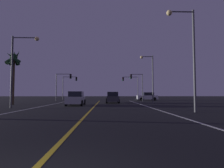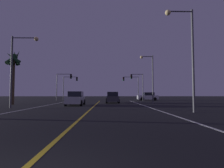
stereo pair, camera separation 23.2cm
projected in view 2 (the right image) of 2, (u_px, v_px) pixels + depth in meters
lane_edge_right at (156, 110)px, 16.49m from camera, size 0.16×39.91×0.01m
lane_edge_left at (23, 110)px, 16.23m from camera, size 0.16×39.91×0.01m
lane_center_divider at (90, 110)px, 16.36m from camera, size 0.16×39.91×0.01m
car_oncoming at (76, 99)px, 22.71m from camera, size 2.02×4.30×1.70m
car_crossing_side at (148, 96)px, 39.11m from camera, size 4.30×2.02×1.70m
car_ahead_far at (112, 98)px, 28.36m from camera, size 2.02×4.30×1.70m
traffic_light_near_right at (137, 81)px, 37.15m from camera, size 2.61×0.36×5.38m
traffic_light_near_left at (64, 81)px, 36.83m from camera, size 3.11×0.36×5.38m
traffic_light_far_right at (131, 83)px, 42.63m from camera, size 3.71×0.36×5.32m
traffic_light_far_left at (70, 83)px, 42.33m from camera, size 3.37×0.36×5.31m
street_lamp_right_near at (186, 46)px, 14.30m from camera, size 2.20×0.44×7.99m
street_lamp_left_mid at (19, 61)px, 18.67m from camera, size 2.73×0.44×7.26m
street_lamp_right_far at (150, 72)px, 27.06m from camera, size 1.93×0.44×7.03m
palm_tree_left_mid at (14, 62)px, 24.32m from camera, size 1.98×2.16×7.22m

